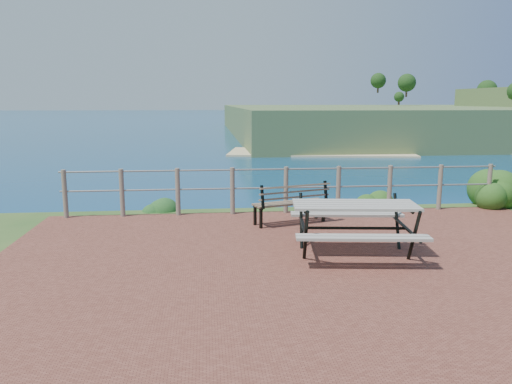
% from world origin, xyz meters
% --- Properties ---
extents(ground, '(10.00, 7.00, 0.12)m').
position_xyz_m(ground, '(0.00, 0.00, 0.00)').
color(ground, brown).
rests_on(ground, ground).
extents(ocean, '(1200.00, 1200.00, 0.00)m').
position_xyz_m(ocean, '(0.00, 200.00, 0.00)').
color(ocean, '#125870').
rests_on(ocean, ground).
extents(safety_railing, '(9.40, 0.10, 1.00)m').
position_xyz_m(safety_railing, '(0.00, 3.35, 0.57)').
color(safety_railing, '#6B5B4C').
rests_on(safety_railing, ground).
extents(picnic_table, '(1.99, 1.65, 0.81)m').
position_xyz_m(picnic_table, '(0.60, 0.34, 0.51)').
color(picnic_table, '#A29B91').
rests_on(picnic_table, ground).
extents(park_bench, '(1.53, 0.81, 0.84)m').
position_xyz_m(park_bench, '(-0.07, 2.41, 0.55)').
color(park_bench, brown).
rests_on(park_bench, ground).
extents(shrub_right_edge, '(0.97, 0.97, 1.39)m').
position_xyz_m(shrub_right_edge, '(4.93, 3.63, 0.00)').
color(shrub_right_edge, '#244816').
rests_on(shrub_right_edge, ground).
extents(shrub_lip_west, '(0.68, 0.68, 0.39)m').
position_xyz_m(shrub_lip_west, '(-2.80, 3.93, 0.00)').
color(shrub_lip_west, '#1B481E').
rests_on(shrub_lip_west, ground).
extents(shrub_lip_east, '(0.71, 0.71, 0.42)m').
position_xyz_m(shrub_lip_east, '(2.29, 4.13, 0.00)').
color(shrub_lip_east, '#244816').
rests_on(shrub_lip_east, ground).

